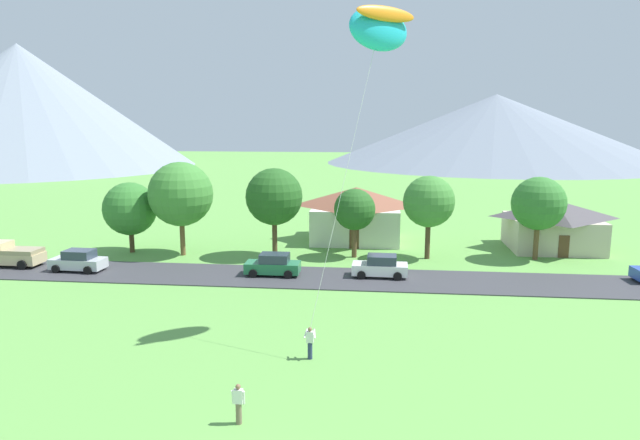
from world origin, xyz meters
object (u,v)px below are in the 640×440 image
(parked_car_white_mid_east, at_px, (380,267))
(tree_left_of_center, at_px, (429,202))
(tree_center, at_px, (181,194))
(parked_car_silver_mid_west, at_px, (78,261))
(house_left_center, at_px, (356,213))
(watcher_person, at_px, (238,403))
(tree_near_left, at_px, (274,197))
(tree_right_of_center, at_px, (355,210))
(parked_car_green_east_end, at_px, (273,265))
(kite_flyer_with_kite, at_px, (379,31))
(pickup_truck_sand_west_side, at_px, (9,254))
(house_leftmost, at_px, (553,224))
(tree_far_right, at_px, (130,209))
(tree_near_right, at_px, (539,204))

(parked_car_white_mid_east, bearing_deg, tree_left_of_center, 58.11)
(tree_center, distance_m, parked_car_silver_mid_west, 10.05)
(house_left_center, relative_size, watcher_person, 5.49)
(tree_near_left, relative_size, parked_car_white_mid_east, 1.85)
(tree_center, bearing_deg, tree_right_of_center, 3.25)
(parked_car_green_east_end, xyz_separation_m, watcher_person, (2.73, -21.40, 0.01))
(tree_left_of_center, xyz_separation_m, parked_car_silver_mid_west, (-27.95, -7.34, -4.14))
(parked_car_silver_mid_west, distance_m, parked_car_green_east_end, 15.67)
(tree_near_left, distance_m, tree_right_of_center, 7.09)
(parked_car_green_east_end, xyz_separation_m, kite_flyer_with_kite, (7.90, -10.67, 15.63))
(tree_left_of_center, xyz_separation_m, pickup_truck_sand_west_side, (-34.46, -6.49, -3.95))
(house_leftmost, height_order, tree_right_of_center, tree_right_of_center)
(watcher_person, bearing_deg, tree_far_right, 121.49)
(parked_car_silver_mid_west, bearing_deg, house_leftmost, 17.36)
(pickup_truck_sand_west_side, bearing_deg, tree_center, 22.93)
(house_left_center, bearing_deg, tree_left_of_center, -47.50)
(parked_car_silver_mid_west, bearing_deg, tree_left_of_center, 14.71)
(pickup_truck_sand_west_side, height_order, watcher_person, pickup_truck_sand_west_side)
(house_leftmost, bearing_deg, parked_car_silver_mid_west, -162.64)
(house_left_center, height_order, tree_near_left, tree_near_left)
(kite_flyer_with_kite, bearing_deg, tree_near_left, 117.93)
(tree_far_right, height_order, pickup_truck_sand_west_side, tree_far_right)
(house_leftmost, relative_size, tree_center, 1.01)
(tree_center, bearing_deg, parked_car_white_mid_east, -17.25)
(tree_left_of_center, height_order, parked_car_white_mid_east, tree_left_of_center)
(house_left_center, relative_size, tree_left_of_center, 1.27)
(house_left_center, relative_size, pickup_truck_sand_west_side, 1.76)
(tree_left_of_center, distance_m, parked_car_green_east_end, 14.70)
(tree_left_of_center, bearing_deg, tree_center, -177.21)
(tree_far_right, xyz_separation_m, parked_car_silver_mid_west, (-1.31, -6.89, -3.14))
(kite_flyer_with_kite, bearing_deg, parked_car_white_mid_east, 88.25)
(watcher_person, bearing_deg, house_leftmost, 57.32)
(tree_left_of_center, bearing_deg, house_left_center, 132.50)
(parked_car_silver_mid_west, bearing_deg, tree_near_left, 24.37)
(parked_car_silver_mid_west, bearing_deg, tree_right_of_center, 18.32)
(house_left_center, distance_m, parked_car_green_east_end, 15.30)
(tree_near_right, height_order, parked_car_silver_mid_west, tree_near_right)
(tree_left_of_center, height_order, tree_center, tree_center)
(tree_left_of_center, bearing_deg, tree_far_right, -179.04)
(parked_car_silver_mid_west, bearing_deg, parked_car_green_east_end, 1.51)
(tree_near_right, bearing_deg, parked_car_green_east_end, -160.64)
(house_left_center, relative_size, tree_far_right, 1.43)
(tree_left_of_center, relative_size, watcher_person, 4.33)
(tree_far_right, bearing_deg, tree_right_of_center, 0.74)
(tree_center, distance_m, parked_car_green_east_end, 11.95)
(tree_left_of_center, distance_m, kite_flyer_with_kite, 21.47)
(tree_near_right, bearing_deg, tree_right_of_center, -176.92)
(parked_car_green_east_end, bearing_deg, kite_flyer_with_kite, -53.49)
(tree_near_right, bearing_deg, house_left_center, 157.75)
(house_left_center, height_order, parked_car_silver_mid_west, house_left_center)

